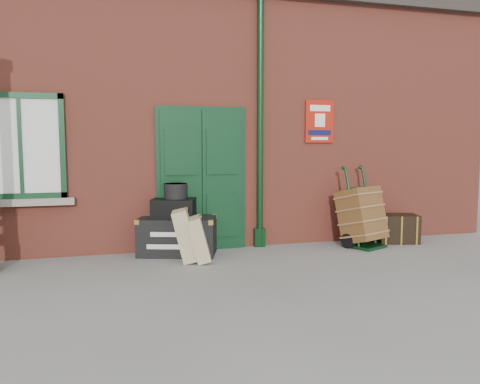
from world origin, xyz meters
name	(u,v)px	position (x,y,z in m)	size (l,w,h in m)	color
ground	(245,272)	(0.00, 0.00, 0.00)	(80.00, 80.00, 0.00)	gray
station_building	(197,119)	(0.00, 3.49, 2.16)	(10.30, 4.30, 4.36)	#A74736
houdini_trunk	(177,236)	(-0.72, 1.25, 0.29)	(1.14, 0.63, 0.57)	black
strongbox	(174,208)	(-0.77, 1.25, 0.72)	(0.63, 0.46, 0.29)	black
hatbox	(176,191)	(-0.74, 1.25, 0.97)	(0.34, 0.34, 0.23)	black
suitcase_back	(185,235)	(-0.66, 0.82, 0.38)	(0.21, 0.52, 0.73)	tan
suitcase_front	(199,239)	(-0.48, 0.72, 0.33)	(0.19, 0.47, 0.63)	tan
porter_trolley	(362,216)	(2.27, 1.02, 0.50)	(0.84, 0.87, 1.30)	black
dark_trunk	(397,228)	(3.03, 1.14, 0.24)	(0.66, 0.43, 0.48)	black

